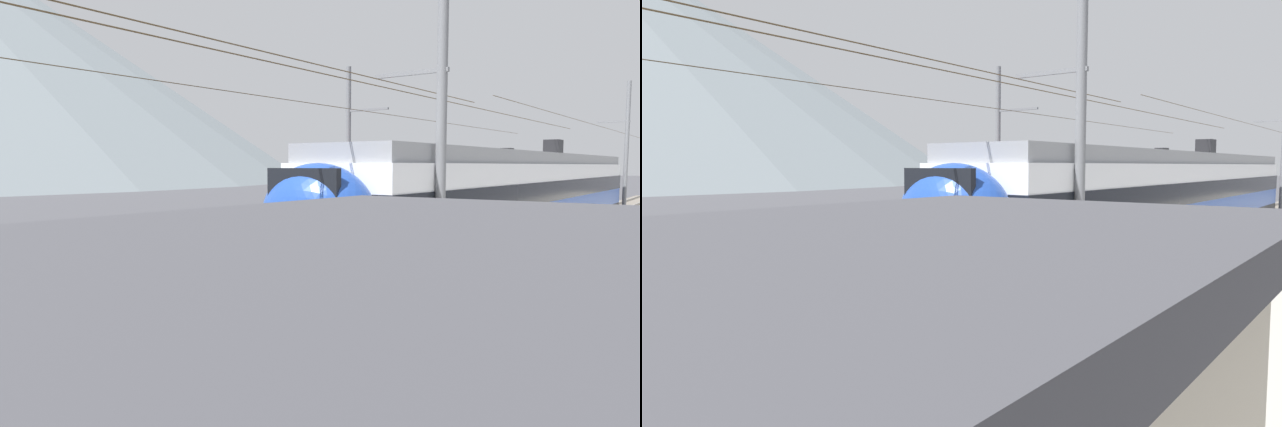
# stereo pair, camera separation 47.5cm
# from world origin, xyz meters

# --- Properties ---
(ground_plane) EXTENTS (400.00, 400.00, 0.00)m
(ground_plane) POSITION_xyz_m (0.00, 0.00, 0.00)
(ground_plane) COLOR #424247
(track_near) EXTENTS (120.00, 3.00, 0.28)m
(track_near) POSITION_xyz_m (0.00, 1.09, 0.07)
(track_near) COLOR #6B6359
(track_near) RESTS_ON ground
(track_far) EXTENTS (120.00, 3.00, 0.28)m
(track_far) POSITION_xyz_m (0.00, 7.05, 0.07)
(track_far) COLOR #6B6359
(track_far) RESTS_ON ground
(train_near_platform) EXTENTS (29.47, 2.94, 4.27)m
(train_near_platform) POSITION_xyz_m (13.82, 1.09, 2.23)
(train_near_platform) COLOR #2D2D30
(train_near_platform) RESTS_ON track_near
(train_far_track) EXTENTS (28.50, 3.04, 4.27)m
(train_far_track) POSITION_xyz_m (25.67, 7.05, 2.23)
(train_far_track) COLOR #2D2D30
(train_far_track) RESTS_ON track_far
(catenary_mast_mid) EXTENTS (38.82, 1.86, 8.03)m
(catenary_mast_mid) POSITION_xyz_m (2.45, -0.37, 4.12)
(catenary_mast_mid) COLOR slate
(catenary_mast_mid) RESTS_ON ground
(catenary_mast_east) EXTENTS (38.82, 1.86, 8.45)m
(catenary_mast_east) POSITION_xyz_m (29.64, -0.38, 4.36)
(catenary_mast_east) COLOR slate
(catenary_mast_east) RESTS_ON ground
(catenary_mast_far_side) EXTENTS (38.82, 2.29, 7.98)m
(catenary_mast_far_side) POSITION_xyz_m (13.16, 8.91, 4.15)
(catenary_mast_far_side) COLOR slate
(catenary_mast_far_side) RESTS_ON ground
(platform_sign) EXTENTS (0.70, 0.08, 2.17)m
(platform_sign) POSITION_xyz_m (-1.67, -2.17, 1.95)
(platform_sign) COLOR #59595B
(platform_sign) RESTS_ON platform_slab
(passenger_walking) EXTENTS (0.53, 0.22, 1.69)m
(passenger_walking) POSITION_xyz_m (-3.12, -2.51, 1.30)
(passenger_walking) COLOR #383842
(passenger_walking) RESTS_ON platform_slab
(handbag_beside_passenger) EXTENTS (0.32, 0.18, 0.36)m
(handbag_beside_passenger) POSITION_xyz_m (-2.53, -2.31, 0.47)
(handbag_beside_passenger) COLOR #472D1E
(handbag_beside_passenger) RESTS_ON platform_slab
(potted_plant_platform_edge) EXTENTS (0.76, 0.76, 0.89)m
(potted_plant_platform_edge) POSITION_xyz_m (-4.29, -2.63, 0.84)
(potted_plant_platform_edge) COLOR brown
(potted_plant_platform_edge) RESTS_ON platform_slab
(potted_plant_by_shelter) EXTENTS (0.52, 0.52, 0.73)m
(potted_plant_by_shelter) POSITION_xyz_m (4.13, -3.27, 0.77)
(potted_plant_by_shelter) COLOR brown
(potted_plant_by_shelter) RESTS_ON platform_slab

